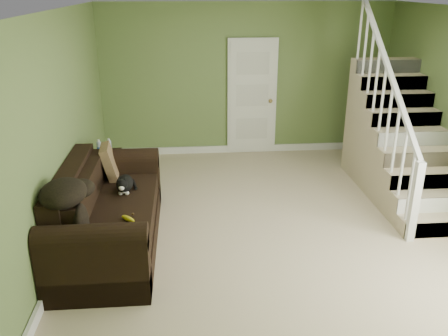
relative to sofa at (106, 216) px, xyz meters
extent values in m
cube|color=tan|center=(2.02, 0.41, -0.36)|extent=(5.00, 5.50, 0.01)
cube|color=white|center=(2.02, 0.41, 2.24)|extent=(5.00, 5.50, 0.01)
cube|color=olive|center=(2.02, 3.16, 0.94)|extent=(5.00, 0.04, 2.60)
cube|color=olive|center=(2.02, -2.34, 0.94)|extent=(5.00, 0.04, 2.60)
cube|color=olive|center=(-0.48, 0.41, 0.94)|extent=(0.04, 5.50, 2.60)
cube|color=white|center=(2.02, 3.13, -0.30)|extent=(5.00, 0.04, 0.12)
cube|color=white|center=(-0.45, 0.41, -0.30)|extent=(0.04, 5.50, 0.12)
cube|color=white|center=(2.12, 3.13, 0.65)|extent=(0.86, 0.05, 2.02)
cube|color=white|center=(2.12, 3.11, 0.64)|extent=(0.78, 0.04, 1.96)
sphere|color=olive|center=(2.44, 3.06, 0.59)|extent=(0.07, 0.07, 0.07)
cube|color=tan|center=(4.02, -0.05, -0.26)|extent=(1.00, 0.27, 0.20)
cylinder|color=white|center=(3.57, -0.05, 0.29)|extent=(0.04, 0.04, 0.90)
cube|color=tan|center=(4.02, 0.22, -0.16)|extent=(1.00, 0.27, 0.40)
cylinder|color=white|center=(3.57, 0.22, 0.49)|extent=(0.04, 0.04, 0.90)
cube|color=tan|center=(4.02, 0.49, -0.06)|extent=(1.00, 0.27, 0.60)
cylinder|color=white|center=(3.57, 0.49, 0.69)|extent=(0.04, 0.04, 0.90)
cube|color=tan|center=(4.02, 0.76, 0.04)|extent=(1.00, 0.27, 0.80)
cylinder|color=white|center=(3.57, 0.76, 0.89)|extent=(0.04, 0.04, 0.90)
cube|color=tan|center=(4.02, 1.03, 0.14)|extent=(1.00, 0.27, 1.00)
cylinder|color=white|center=(3.57, 1.03, 1.09)|extent=(0.04, 0.04, 0.90)
cube|color=tan|center=(4.02, 1.30, 0.24)|extent=(1.00, 0.27, 1.20)
cylinder|color=white|center=(3.57, 1.30, 1.29)|extent=(0.04, 0.04, 0.90)
cube|color=tan|center=(4.02, 1.57, 0.34)|extent=(1.00, 0.27, 1.40)
cylinder|color=white|center=(3.57, 1.57, 1.49)|extent=(0.04, 0.04, 0.90)
cube|color=tan|center=(4.02, 1.84, 0.44)|extent=(1.00, 0.27, 1.60)
cylinder|color=white|center=(3.57, 1.84, 1.69)|extent=(0.04, 0.04, 0.90)
cube|color=tan|center=(4.02, 2.11, 0.54)|extent=(1.00, 0.27, 1.80)
cylinder|color=white|center=(3.57, 2.11, 1.89)|extent=(0.04, 0.04, 0.90)
cube|color=white|center=(3.57, -0.21, 0.14)|extent=(0.09, 0.09, 1.00)
cube|color=white|center=(3.57, 1.03, 1.54)|extent=(0.06, 2.46, 1.84)
cube|color=black|center=(0.05, 0.00, -0.23)|extent=(1.04, 2.40, 0.27)
cube|color=black|center=(0.16, 0.00, 0.03)|extent=(0.79, 1.81, 0.24)
cube|color=black|center=(0.05, -1.06, -0.02)|extent=(1.04, 0.27, 0.68)
cube|color=black|center=(0.05, 1.06, -0.02)|extent=(1.04, 0.27, 0.68)
cylinder|color=black|center=(0.05, -1.06, 0.31)|extent=(1.04, 0.27, 0.27)
cylinder|color=black|center=(0.05, 1.06, 0.31)|extent=(1.04, 0.27, 0.27)
cube|color=black|center=(-0.36, 0.00, 0.24)|extent=(0.22, 1.85, 0.69)
cube|color=black|center=(-0.19, 0.00, 0.33)|extent=(0.15, 1.79, 0.38)
cube|color=black|center=(-0.23, 1.65, -0.08)|extent=(0.51, 0.51, 0.56)
cylinder|color=silver|center=(-0.30, 1.59, 0.29)|extent=(0.06, 0.06, 0.20)
cylinder|color=blue|center=(-0.30, 1.59, 0.29)|extent=(0.07, 0.07, 0.05)
cylinder|color=white|center=(-0.30, 1.59, 0.41)|extent=(0.03, 0.03, 0.03)
cylinder|color=silver|center=(-0.16, 1.63, 0.29)|extent=(0.06, 0.06, 0.20)
cylinder|color=blue|center=(-0.16, 1.63, 0.29)|extent=(0.07, 0.07, 0.05)
cylinder|color=white|center=(-0.16, 1.63, 0.41)|extent=(0.03, 0.03, 0.03)
ellipsoid|color=black|center=(0.19, 0.37, 0.25)|extent=(0.21, 0.36, 0.19)
ellipsoid|color=white|center=(0.19, 0.29, 0.21)|extent=(0.12, 0.15, 0.10)
sphere|color=black|center=(0.19, 0.19, 0.31)|extent=(0.13, 0.13, 0.13)
ellipsoid|color=white|center=(0.19, 0.13, 0.29)|extent=(0.07, 0.06, 0.06)
cone|color=black|center=(0.16, 0.20, 0.38)|extent=(0.05, 0.05, 0.06)
cone|color=black|center=(0.23, 0.20, 0.38)|extent=(0.05, 0.05, 0.06)
cylinder|color=black|center=(0.29, 0.51, 0.17)|extent=(0.10, 0.27, 0.04)
ellipsoid|color=yellow|center=(0.31, -0.43, 0.18)|extent=(0.18, 0.18, 0.06)
cube|color=#492F1D|center=(-0.04, 0.84, 0.36)|extent=(0.24, 0.45, 0.45)
ellipsoid|color=black|center=(-0.25, -0.70, 0.62)|extent=(0.58, 0.68, 0.24)
camera|label=1|loc=(0.95, -4.98, 2.50)|focal=38.00mm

